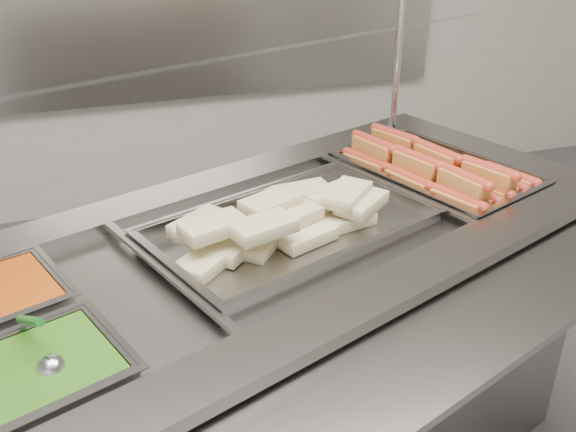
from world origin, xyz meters
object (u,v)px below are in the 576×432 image
object	(u,v)px
pan_wraps	(291,232)
serving_spoon	(48,360)
pan_hotdogs	(435,181)
sneeze_guard	(216,66)
steam_counter	(274,372)

from	to	relation	value
pan_wraps	serving_spoon	distance (m)	0.66
pan_hotdogs	sneeze_guard	bearing A→B (deg)	-178.70
serving_spoon	sneeze_guard	bearing A→B (deg)	51.51
sneeze_guard	serving_spoon	world-z (taller)	sneeze_guard
sneeze_guard	pan_hotdogs	bearing A→B (deg)	1.30
sneeze_guard	pan_wraps	world-z (taller)	sneeze_guard
sneeze_guard	serving_spoon	xyz separation A→B (m)	(-0.43, -0.54, -0.34)
pan_hotdogs	pan_wraps	distance (m)	0.54
steam_counter	sneeze_guard	bearing A→B (deg)	110.58
pan_hotdogs	serving_spoon	world-z (taller)	serving_spoon
steam_counter	pan_hotdogs	world-z (taller)	pan_hotdogs
steam_counter	pan_hotdogs	distance (m)	0.71
pan_wraps	pan_hotdogs	bearing A→B (deg)	20.58
pan_wraps	steam_counter	bearing A→B (deg)	-159.42
steam_counter	serving_spoon	xyz separation A→B (m)	(-0.50, -0.34, 0.44)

